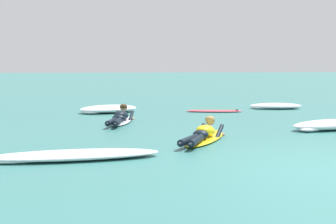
{
  "coord_description": "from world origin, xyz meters",
  "views": [
    {
      "loc": [
        -3.29,
        -7.14,
        1.7
      ],
      "look_at": [
        -1.87,
        5.06,
        0.41
      ],
      "focal_mm": 51.21,
      "sensor_mm": 36.0,
      "label": 1
    }
  ],
  "objects": [
    {
      "name": "surfer_near",
      "position": [
        -1.34,
        2.91,
        0.13
      ],
      "size": [
        1.57,
        2.52,
        0.54
      ],
      "color": "yellow",
      "rests_on": "ground"
    },
    {
      "name": "ground_plane",
      "position": [
        0.0,
        10.0,
        0.0
      ],
      "size": [
        120.0,
        120.0,
        0.0
      ],
      "primitive_type": "plane",
      "color": "#387A75"
    },
    {
      "name": "whitewater_mid_left",
      "position": [
        -3.98,
        1.25,
        0.07
      ],
      "size": [
        3.11,
        1.05,
        0.15
      ],
      "color": "white",
      "rests_on": "ground"
    },
    {
      "name": "whitewater_mid_right",
      "position": [
        2.63,
        9.64,
        0.1
      ],
      "size": [
        1.96,
        1.05,
        0.21
      ],
      "color": "white",
      "rests_on": "ground"
    },
    {
      "name": "whitewater_back",
      "position": [
        -3.42,
        9.05,
        0.12
      ],
      "size": [
        2.31,
        1.88,
        0.25
      ],
      "color": "white",
      "rests_on": "ground"
    },
    {
      "name": "drifting_surfboard",
      "position": [
        0.17,
        8.79,
        0.03
      ],
      "size": [
        1.96,
        0.76,
        0.16
      ],
      "color": "#E54C66",
      "rests_on": "ground"
    },
    {
      "name": "whitewater_front",
      "position": [
        2.2,
        4.3,
        0.11
      ],
      "size": [
        2.41,
        1.42,
        0.25
      ],
      "color": "white",
      "rests_on": "ground"
    },
    {
      "name": "surfer_far",
      "position": [
        -3.08,
        6.15,
        0.14
      ],
      "size": [
        0.92,
        2.46,
        0.54
      ],
      "color": "silver",
      "rests_on": "ground"
    }
  ]
}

